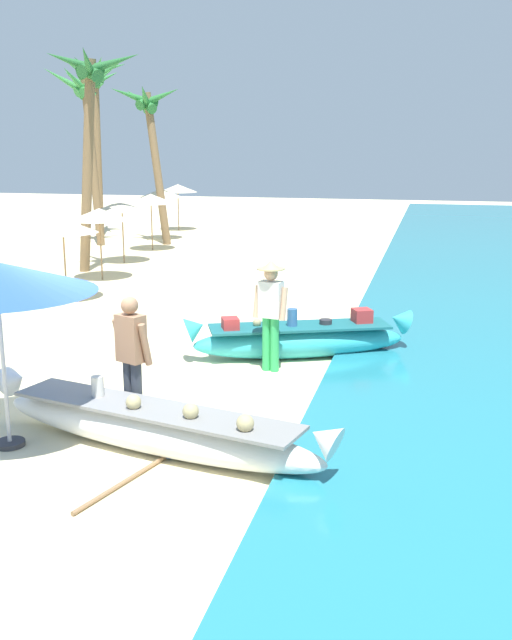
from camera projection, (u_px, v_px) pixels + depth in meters
name	position (u px, v px, depth m)	size (l,w,h in m)	color
ground_plane	(80.00, 411.00, 10.06)	(80.00, 80.00, 0.00)	beige
boat_white_foreground	(154.00, 428.00, 8.69)	(4.70, 1.67, 0.81)	white
boat_cyan_midground	(300.00, 339.00, 12.53)	(3.82, 2.08, 0.86)	#33B2BC
person_vendor_hatted	(271.00, 308.00, 11.62)	(0.58, 0.44, 1.80)	green
person_tourist_customer	(132.00, 354.00, 9.28)	(0.59, 0.40, 1.73)	#333842
parasol_row_0	(63.00, 226.00, 16.66)	(1.60, 1.60, 1.91)	#8E6B47
parasol_row_1	(99.00, 214.00, 19.33)	(1.60, 1.60, 1.91)	#8E6B47
parasol_row_2	(122.00, 205.00, 22.13)	(1.60, 1.60, 1.91)	#8E6B47
parasol_row_3	(151.00, 199.00, 24.77)	(1.60, 1.60, 1.91)	#8E6B47
parasol_row_4	(161.00, 193.00, 27.61)	(1.60, 1.60, 1.91)	#8E6B47
parasol_row_5	(178.00, 188.00, 30.51)	(1.60, 1.60, 1.91)	#8E6B47
palm_tree_tall_inland	(86.00, 102.00, 25.36)	(2.42, 2.43, 6.20)	brown
palm_tree_leaning_seaward	(150.00, 118.00, 25.76)	(2.50, 2.79, 5.62)	brown
palm_tree_mid_cluster	(96.00, 91.00, 27.76)	(2.57, 2.88, 6.77)	brown
palm_tree_far_behind	(91.00, 95.00, 19.85)	(2.65, 2.83, 6.09)	brown
paddle	(141.00, 472.00, 8.14)	(0.66, 1.71, 0.05)	#8E6B47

